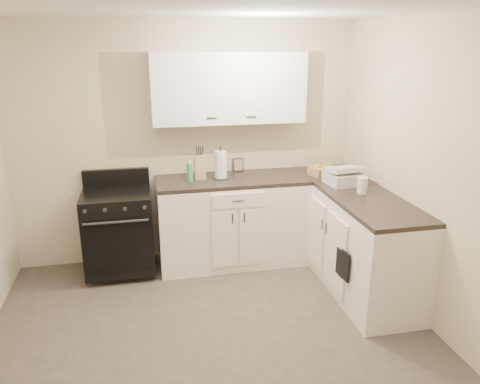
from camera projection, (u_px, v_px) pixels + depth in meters
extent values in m
plane|color=#473F38|center=(216.00, 350.00, 3.63)|extent=(3.60, 3.60, 0.00)
plane|color=white|center=(210.00, 4.00, 2.87)|extent=(3.60, 3.60, 0.00)
plane|color=beige|center=(187.00, 145.00, 4.92)|extent=(3.60, 0.00, 3.60)
plane|color=beige|center=(444.00, 182.00, 3.61)|extent=(0.00, 3.60, 3.60)
plane|color=beige|center=(297.00, 363.00, 1.57)|extent=(3.60, 0.00, 3.60)
cube|color=white|center=(232.00, 222.00, 4.97)|extent=(1.55, 0.60, 0.90)
cube|color=white|center=(352.00, 238.00, 4.58)|extent=(0.60, 1.90, 0.90)
cube|color=black|center=(232.00, 180.00, 4.83)|extent=(1.55, 0.60, 0.04)
cube|color=black|center=(356.00, 192.00, 4.44)|extent=(0.60, 1.90, 0.04)
cube|color=white|center=(229.00, 88.00, 4.69)|extent=(1.55, 0.30, 0.70)
cube|color=black|center=(119.00, 231.00, 4.71)|extent=(0.67, 0.57, 0.81)
cube|color=tan|center=(200.00, 167.00, 4.78)|extent=(0.11, 0.10, 0.24)
cylinder|color=white|center=(221.00, 165.00, 4.78)|extent=(0.12, 0.12, 0.29)
cylinder|color=#3A9759|center=(190.00, 172.00, 4.69)|extent=(0.07, 0.07, 0.19)
cube|color=black|center=(238.00, 165.00, 5.07)|extent=(0.11, 0.03, 0.14)
cube|color=#AA8650|center=(323.00, 171.00, 4.93)|extent=(0.32, 0.26, 0.09)
cube|color=silver|center=(344.00, 178.00, 4.61)|extent=(0.36, 0.34, 0.12)
cylinder|color=silver|center=(362.00, 185.00, 4.32)|extent=(0.11, 0.11, 0.15)
cube|color=black|center=(345.00, 266.00, 4.01)|extent=(0.02, 0.15, 0.26)
cube|color=black|center=(340.00, 263.00, 4.11)|extent=(0.02, 0.14, 0.24)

